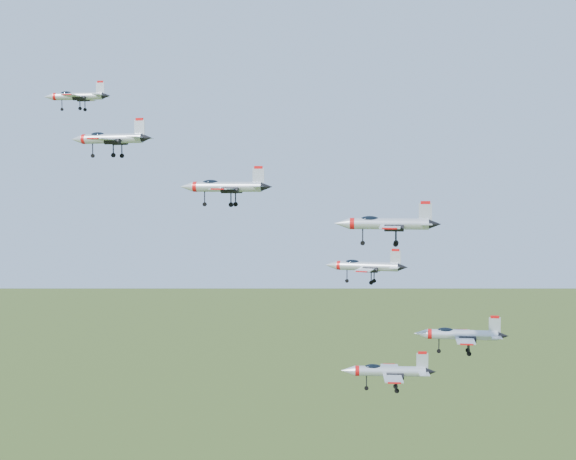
# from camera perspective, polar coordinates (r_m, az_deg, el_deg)

# --- Properties ---
(jet_lead) EXTENTS (11.26, 9.26, 3.02)m
(jet_lead) POSITION_cam_1_polar(r_m,az_deg,el_deg) (135.32, -14.84, 9.19)
(jet_lead) COLOR silver
(jet_left_high) EXTENTS (13.91, 11.53, 3.72)m
(jet_left_high) POSITION_cam_1_polar(r_m,az_deg,el_deg) (116.22, -4.54, 3.10)
(jet_left_high) COLOR silver
(jet_right_high) EXTENTS (10.80, 9.08, 2.90)m
(jet_right_high) POSITION_cam_1_polar(r_m,az_deg,el_deg) (97.25, -12.56, 6.38)
(jet_right_high) COLOR silver
(jet_left_low) EXTENTS (12.05, 10.11, 3.23)m
(jet_left_low) POSITION_cam_1_polar(r_m,az_deg,el_deg) (115.17, 5.49, -2.56)
(jet_left_low) COLOR silver
(jet_right_low) EXTENTS (13.32, 10.97, 3.57)m
(jet_right_low) POSITION_cam_1_polar(r_m,az_deg,el_deg) (100.71, 6.97, 0.46)
(jet_right_low) COLOR silver
(jet_trail) EXTENTS (12.53, 10.35, 3.35)m
(jet_trail) POSITION_cam_1_polar(r_m,az_deg,el_deg) (107.51, 7.07, -9.92)
(jet_trail) COLOR silver
(jet_extra) EXTENTS (13.98, 11.50, 3.74)m
(jet_extra) POSITION_cam_1_polar(r_m,az_deg,el_deg) (123.29, 12.10, -7.28)
(jet_extra) COLOR silver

